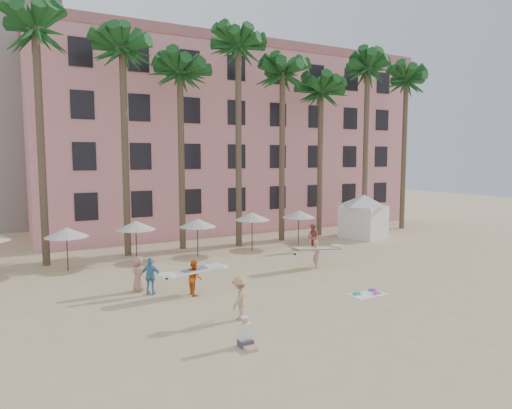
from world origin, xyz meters
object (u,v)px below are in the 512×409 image
at_px(pink_hotel, 224,142).
at_px(cabana, 364,212).
at_px(carrier_yellow, 317,252).
at_px(carrier_white, 194,276).

distance_m(pink_hotel, cabana, 15.75).
relative_size(cabana, carrier_yellow, 1.81).
height_order(carrier_yellow, carrier_white, carrier_white).
bearing_deg(pink_hotel, carrier_yellow, -98.37).
bearing_deg(pink_hotel, carrier_white, -117.61).
height_order(cabana, carrier_yellow, cabana).
xyz_separation_m(pink_hotel, cabana, (6.60, -13.01, -5.93)).
bearing_deg(carrier_yellow, carrier_white, -168.85).
bearing_deg(carrier_white, carrier_yellow, 11.15).
distance_m(pink_hotel, carrier_white, 25.13).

